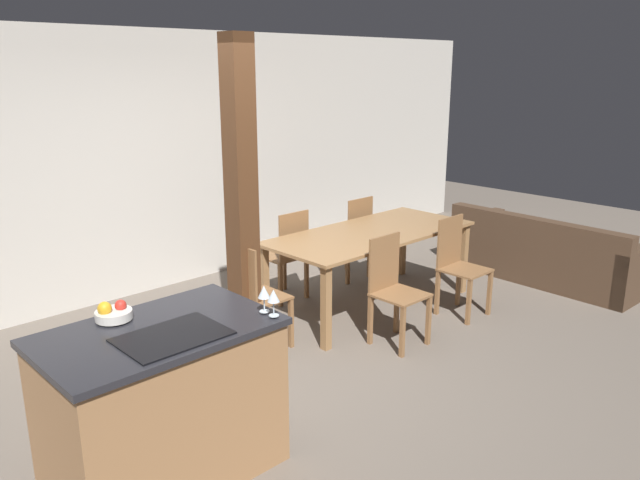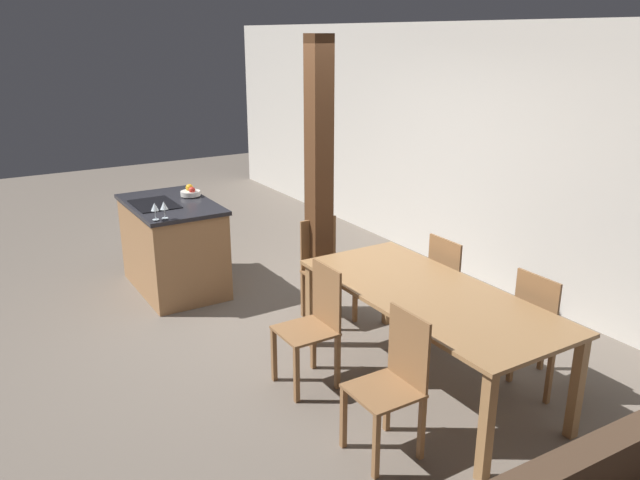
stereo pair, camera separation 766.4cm
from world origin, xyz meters
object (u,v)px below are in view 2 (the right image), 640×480
Objects in this scene: kitchen_island at (173,246)px; wine_glass_middle at (164,206)px; dining_chair_far_right at (543,329)px; fruit_bowl at (190,192)px; dining_table at (429,303)px; timber_post at (319,183)px; dining_chair_near_right at (393,382)px; dining_chair_far_left at (452,286)px; dining_chair_head_end at (325,267)px; wine_glass_near at (155,207)px; dining_chair_near_left at (314,324)px.

wine_glass_middle is at bearing -22.78° from kitchen_island.
fruit_bowl is at bearing 22.08° from dining_chair_far_right.
dining_chair_far_right is (0.48, 0.70, -0.19)m from dining_table.
wine_glass_middle is at bearing -121.89° from timber_post.
dining_chair_near_right and dining_chair_far_right have the same top height.
dining_chair_head_end is at bearing 35.95° from dining_chair_far_left.
kitchen_island is 0.59m from fruit_bowl.
fruit_bowl is 0.92m from wine_glass_near.
dining_table is 1.47m from dining_chair_head_end.
dining_chair_far_left is at bearing 124.63° from dining_chair_near_right.
fruit_bowl is 3.09m from dining_table.
dining_table is 2.28× the size of dining_chair_near_right.
dining_chair_far_right is at bearing 22.08° from fruit_bowl.
timber_post is (0.76, 1.21, 0.22)m from wine_glass_middle.
fruit_bowl is at bearing 143.75° from wine_glass_middle.
fruit_bowl is at bearing -179.87° from dining_chair_near_right.
fruit_bowl is 3.79m from dining_chair_far_right.
dining_chair_far_right is (2.79, 2.01, -0.57)m from wine_glass_near.
dining_chair_far_left and dining_chair_far_right have the same top height.
fruit_bowl is 0.22× the size of dining_chair_far_left.
dining_chair_far_right is at bearing 26.61° from kitchen_island.
dining_chair_head_end is (-1.94, 0.70, 0.00)m from dining_chair_near_right.
dining_chair_far_right is at bearing 35.73° from wine_glass_near.
dining_chair_near_right is at bearing 10.48° from wine_glass_middle.
wine_glass_near is 1.66m from dining_chair_head_end.
dining_table is at bearing 55.37° from dining_chair_far_right.
wine_glass_near reaches higher than dining_chair_near_right.
timber_post is at bearing 26.00° from fruit_bowl.
kitchen_island reaches higher than dining_chair_far_right.
kitchen_island is at bearing 157.22° from wine_glass_middle.
wine_glass_near is (0.69, -0.59, 0.08)m from fruit_bowl.
wine_glass_near reaches higher than dining_chair_near_left.
fruit_bowl is at bearing -179.81° from dining_chair_near_left.
dining_chair_near_left is 1.50m from timber_post.
kitchen_island is 1.84m from timber_post.
dining_chair_near_left is at bearing 6.63° from kitchen_island.
dining_chair_head_end is (1.54, 0.71, -0.49)m from fruit_bowl.
dining_chair_near_right is (2.79, 0.52, -0.57)m from wine_glass_middle.
dining_chair_head_end is at bearing 2.47° from timber_post.
wine_glass_middle is 1.98m from dining_chair_near_left.
dining_table is 0.87m from dining_chair_near_left.
timber_post reaches higher than wine_glass_near.
kitchen_island reaches higher than dining_chair_near_right.
dining_table is at bearing 55.37° from dining_chair_near_left.
fruit_bowl is 1.29× the size of wine_glass_middle.
dining_chair_near_right is (2.79, 0.60, -0.57)m from wine_glass_near.
dining_chair_near_left is (2.39, 0.28, 0.02)m from kitchen_island.
fruit_bowl is 0.22× the size of dining_chair_far_right.
fruit_bowl reaches higher than dining_chair_head_end.
wine_glass_near is 0.17× the size of dining_chair_head_end.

